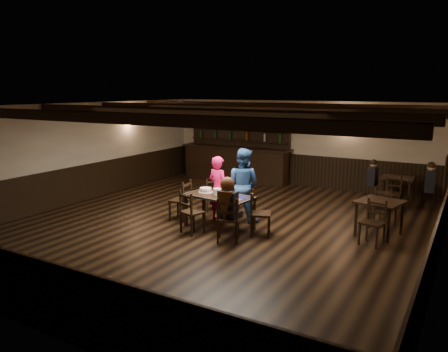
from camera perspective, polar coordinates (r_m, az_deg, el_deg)
The scene contains 25 objects.
ground at distance 10.03m, azimuth -0.49°, elevation -6.46°, with size 10.00×10.00×0.00m, color black.
room_shell at distance 9.67m, azimuth -0.35°, elevation 3.49°, with size 9.02×10.02×2.71m.
dining_table at distance 9.67m, azimuth -0.62°, elevation -3.02°, with size 1.61×0.93×0.75m.
chair_near_left at distance 9.35m, azimuth -4.54°, elevation -4.35°, with size 0.54×0.52×0.93m.
chair_near_right at distance 8.78m, azimuth 0.47°, elevation -5.31°, with size 0.57×0.56×0.94m.
chair_end_left at distance 10.32m, azimuth -5.33°, elevation -2.77°, with size 0.47×0.49×0.96m.
chair_end_right at distance 9.24m, azimuth 4.29°, elevation -4.44°, with size 0.56×0.57×0.96m.
chair_far_pushed at distance 11.08m, azimuth -1.37°, elevation -2.19°, with size 0.52×0.52×0.82m.
woman_pink at distance 10.16m, azimuth -0.75°, elevation -1.70°, with size 0.56×0.37×1.55m, color #E11253.
man_blue at distance 10.22m, azimuth 2.45°, elevation -1.14°, with size 0.84×0.65×1.72m, color navy.
seated_person at distance 8.75m, azimuth 0.45°, elevation -3.17°, with size 0.37×0.56×0.91m.
cake at distance 9.95m, azimuth -2.42°, elevation -1.86°, with size 0.33×0.33×0.10m.
plate_stack_a at distance 9.61m, azimuth -0.92°, elevation -2.10°, with size 0.17×0.17×0.16m, color white.
plate_stack_b at distance 9.61m, azimuth 0.41°, elevation -2.03°, with size 0.15×0.15×0.18m, color white.
tea_light at distance 9.71m, azimuth 0.00°, elevation -2.31°, with size 0.05×0.05×0.06m.
salt_shaker at distance 9.42m, azimuth 0.80°, elevation -2.60°, with size 0.04×0.04×0.09m, color silver.
pepper_shaker at distance 9.37m, azimuth 1.30°, elevation -2.72°, with size 0.03×0.03×0.08m, color #A5A8AD.
drink_glass at distance 9.57m, azimuth 1.06°, elevation -2.29°, with size 0.08×0.08×0.12m, color silver.
menu_red at distance 9.30m, azimuth 1.48°, elevation -3.05°, with size 0.27×0.19×0.00m, color maroon.
menu_blue at distance 9.48m, azimuth 2.26°, elevation -2.78°, with size 0.33×0.23×0.00m, color #0D1245.
bar_counter at distance 14.89m, azimuth 1.65°, elevation 2.26°, with size 3.91×0.70×2.20m.
back_table_a at distance 9.77m, azimuth 19.70°, elevation -3.64°, with size 1.01×1.01×0.75m.
back_table_b at distance 12.55m, azimuth 21.67°, elevation -0.58°, with size 0.85×0.85×0.75m.
bg_patron_left at distance 12.56m, azimuth 18.86°, elevation 0.44°, with size 0.24×0.37×0.72m.
bg_patron_right at distance 12.33m, azimuth 25.36°, elevation -0.11°, with size 0.25×0.39×0.78m.
Camera 1 is at (4.85, -8.23, 3.05)m, focal length 35.00 mm.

